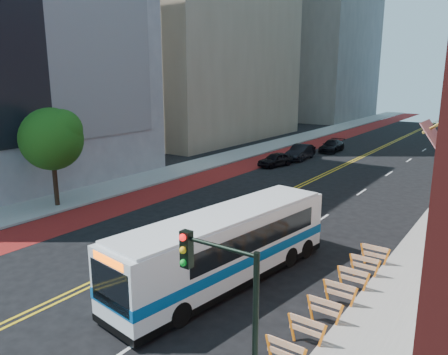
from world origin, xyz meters
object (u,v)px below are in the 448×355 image
at_px(street_tree, 52,137).
at_px(car_c, 332,146).
at_px(transit_bus, 228,246).
at_px(car_a, 276,159).
at_px(car_b, 300,152).
at_px(traffic_signal, 223,300).

height_order(street_tree, car_c, street_tree).
relative_size(transit_bus, car_c, 2.48).
relative_size(car_a, car_c, 0.85).
height_order(car_a, car_c, car_c).
height_order(street_tree, car_a, street_tree).
relative_size(street_tree, car_a, 1.65).
bearing_deg(transit_bus, car_a, 121.37).
height_order(transit_bus, car_b, transit_bus).
xyz_separation_m(traffic_signal, transit_bus, (-4.68, 7.03, -2.05)).
xyz_separation_m(traffic_signal, car_a, (-14.91, 30.48, -3.03)).
bearing_deg(transit_bus, street_tree, 178.83).
bearing_deg(car_c, traffic_signal, -74.33).
height_order(car_b, car_c, car_b).
bearing_deg(car_b, car_a, -97.93).
relative_size(traffic_signal, car_c, 1.06).
relative_size(transit_bus, car_b, 2.46).
bearing_deg(traffic_signal, car_a, 116.06).
distance_m(transit_bus, car_a, 25.60).
bearing_deg(car_c, street_tree, -104.70).
height_order(car_a, car_b, car_b).
bearing_deg(car_c, car_a, -99.33).
distance_m(traffic_signal, transit_bus, 8.69).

